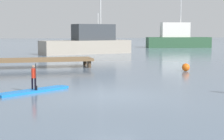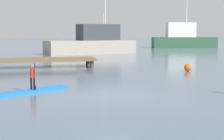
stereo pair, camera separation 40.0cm
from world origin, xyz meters
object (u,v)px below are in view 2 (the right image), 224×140
paddleboard_near (33,91)px  fishing_boat_green_midground (98,43)px  fishing_boat_white_large (93,43)px  paddler_child_solo (33,76)px  mooring_buoy_near (188,67)px  motor_boat_small_navy (183,38)px

paddleboard_near → fishing_boat_green_midground: (10.76, 40.90, 0.63)m
fishing_boat_green_midground → paddleboard_near: bearing=-104.7°
paddleboard_near → fishing_boat_white_large: bearing=74.3°
paddleboard_near → fishing_boat_green_midground: fishing_boat_green_midground is taller
paddler_child_solo → fishing_boat_green_midground: bearing=75.3°
fishing_boat_white_large → fishing_boat_green_midground: 15.90m
paddleboard_near → mooring_buoy_near: 11.30m
paddleboard_near → paddler_child_solo: bearing=-33.9°
paddleboard_near → fishing_boat_green_midground: size_ratio=0.55×
fishing_boat_white_large → motor_boat_small_navy: 20.06m
fishing_boat_green_midground → mooring_buoy_near: size_ratio=11.59×
mooring_buoy_near → fishing_boat_green_midground: bearing=88.3°
paddleboard_near → motor_boat_small_navy: (23.35, 37.26, 1.40)m
fishing_boat_green_midground → motor_boat_small_navy: motor_boat_small_navy is taller
paddler_child_solo → motor_boat_small_navy: 43.98m
fishing_boat_white_large → mooring_buoy_near: bearing=-82.6°
paddleboard_near → motor_boat_small_navy: 44.00m
fishing_boat_white_large → paddleboard_near: bearing=-105.7°
paddleboard_near → mooring_buoy_near: size_ratio=6.34×
motor_boat_small_navy → mooring_buoy_near: bearing=-113.5°
paddler_child_solo → fishing_boat_white_large: size_ratio=0.10×
fishing_boat_green_midground → motor_boat_small_navy: size_ratio=0.57×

